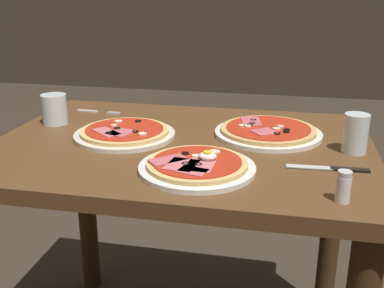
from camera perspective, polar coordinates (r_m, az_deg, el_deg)
name	(u,v)px	position (r m, az deg, el deg)	size (l,w,h in m)	color
dining_table	(182,187)	(1.36, -1.19, -5.21)	(1.05, 0.78, 0.78)	brown
pizza_foreground	(197,166)	(1.10, 0.61, -2.67)	(0.28, 0.28, 0.05)	white
pizza_across_left	(268,131)	(1.38, 9.26, 1.52)	(0.31, 0.31, 0.03)	white
pizza_across_right	(125,133)	(1.36, -8.23, 1.35)	(0.29, 0.29, 0.03)	silver
water_glass_near	(355,136)	(1.29, 19.31, 0.91)	(0.06, 0.06, 0.10)	silver
water_glass_far	(55,111)	(1.53, -16.43, 3.88)	(0.08, 0.08, 0.09)	silver
fork	(95,111)	(1.64, -11.75, 3.91)	(0.16, 0.02, 0.00)	silver
knife	(333,169)	(1.16, 16.89, -2.90)	(0.20, 0.03, 0.01)	silver
salt_shaker	(343,187)	(0.99, 18.01, -4.99)	(0.03, 0.03, 0.07)	white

